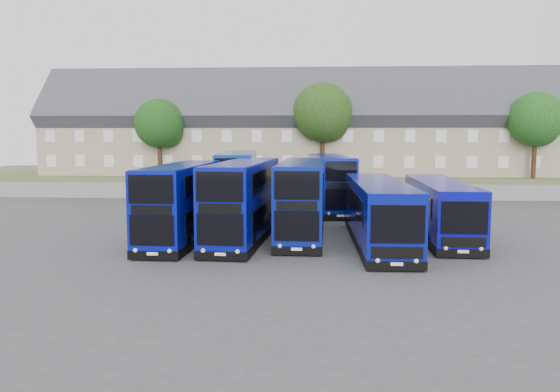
{
  "coord_description": "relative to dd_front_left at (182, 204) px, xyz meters",
  "views": [
    {
      "loc": [
        1.03,
        -28.05,
        6.11
      ],
      "look_at": [
        -1.04,
        6.82,
        2.2
      ],
      "focal_mm": 35.0,
      "sensor_mm": 36.0,
      "label": 1
    }
  ],
  "objects": [
    {
      "name": "ground",
      "position": [
        6.5,
        -2.9,
        -2.15
      ],
      "size": [
        120.0,
        120.0,
        0.0
      ],
      "primitive_type": "plane",
      "color": "#404045",
      "rests_on": "ground"
    },
    {
      "name": "retaining_wall",
      "position": [
        6.5,
        21.1,
        -1.4
      ],
      "size": [
        70.0,
        0.4,
        1.5
      ],
      "primitive_type": "cube",
      "color": "slate",
      "rests_on": "ground"
    },
    {
      "name": "earth_bank",
      "position": [
        6.5,
        31.1,
        -1.15
      ],
      "size": [
        80.0,
        20.0,
        2.0
      ],
      "primitive_type": "cube",
      "color": "#515932",
      "rests_on": "ground"
    },
    {
      "name": "terrace_row",
      "position": [
        9.5,
        27.1,
        4.44
      ],
      "size": [
        60.0,
        10.4,
        11.2
      ],
      "color": "tan",
      "rests_on": "earth_bank"
    },
    {
      "name": "dd_front_left",
      "position": [
        0.0,
        0.0,
        0.0
      ],
      "size": [
        2.89,
        11.1,
        4.38
      ],
      "rotation": [
        0.0,
        0.0,
        -0.03
      ],
      "color": "#080F96",
      "rests_on": "ground"
    },
    {
      "name": "dd_front_mid",
      "position": [
        3.53,
        0.27,
        0.08
      ],
      "size": [
        3.44,
        11.58,
        4.54
      ],
      "rotation": [
        0.0,
        0.0,
        -0.07
      ],
      "color": "#080F92",
      "rests_on": "ground"
    },
    {
      "name": "dd_front_right",
      "position": [
        6.9,
        1.62,
        0.06
      ],
      "size": [
        2.88,
        11.37,
        4.49
      ],
      "rotation": [
        0.0,
        0.0,
        -0.03
      ],
      "color": "#081692",
      "rests_on": "ground"
    },
    {
      "name": "dd_rear_left",
      "position": [
        1.56,
        12.23,
        0.16
      ],
      "size": [
        3.57,
        11.98,
        4.7
      ],
      "rotation": [
        0.0,
        0.0,
        0.07
      ],
      "color": "navy",
      "rests_on": "ground"
    },
    {
      "name": "dd_rear_right",
      "position": [
        9.0,
        13.16,
        0.03
      ],
      "size": [
        3.67,
        11.35,
        4.43
      ],
      "rotation": [
        0.0,
        0.0,
        0.1
      ],
      "color": "#081697",
      "rests_on": "ground"
    },
    {
      "name": "coach_east_a",
      "position": [
        11.23,
        -0.48,
        -0.41
      ],
      "size": [
        2.88,
        12.99,
        3.54
      ],
      "rotation": [
        0.0,
        0.0,
        0.01
      ],
      "color": "#07108E",
      "rests_on": "ground"
    },
    {
      "name": "coach_east_b",
      "position": [
        15.19,
        2.03,
        -0.51
      ],
      "size": [
        3.01,
        12.36,
        3.36
      ],
      "rotation": [
        0.0,
        0.0,
        -0.04
      ],
      "color": "#0809A3",
      "rests_on": "ground"
    },
    {
      "name": "tree_west",
      "position": [
        -7.36,
        22.2,
        4.9
      ],
      "size": [
        4.8,
        4.8,
        7.65
      ],
      "color": "#382314",
      "rests_on": "earth_bank"
    },
    {
      "name": "tree_mid",
      "position": [
        8.64,
        22.7,
        5.91
      ],
      "size": [
        5.76,
        5.76,
        9.18
      ],
      "color": "#382314",
      "rests_on": "earth_bank"
    },
    {
      "name": "tree_east",
      "position": [
        28.64,
        22.2,
        5.24
      ],
      "size": [
        5.12,
        5.12,
        8.16
      ],
      "color": "#382314",
      "rests_on": "earth_bank"
    }
  ]
}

